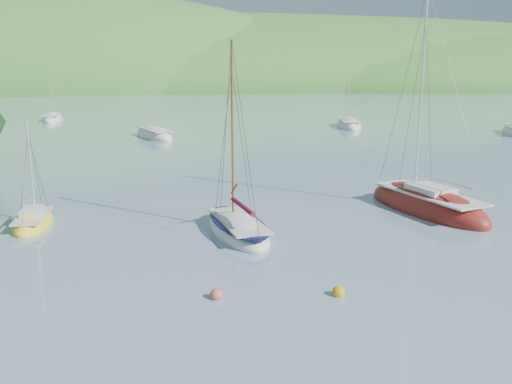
{
  "coord_description": "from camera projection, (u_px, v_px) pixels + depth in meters",
  "views": [
    {
      "loc": [
        -2.28,
        -19.29,
        8.61
      ],
      "look_at": [
        0.64,
        8.0,
        2.08
      ],
      "focal_mm": 40.0,
      "sensor_mm": 36.0,
      "label": 1
    }
  ],
  "objects": [
    {
      "name": "mooring_buoys",
      "position": [
        262.0,
        249.0,
        25.8
      ],
      "size": [
        24.23,
        12.4,
        0.5
      ],
      "color": "orange",
      "rests_on": "ground"
    },
    {
      "name": "sloop_red",
      "position": [
        427.0,
        207.0,
        32.59
      ],
      "size": [
        5.96,
        9.55,
        13.36
      ],
      "rotation": [
        0.0,
        0.0,
        0.34
      ],
      "color": "maroon",
      "rests_on": "ground"
    },
    {
      "name": "ground",
      "position": [
        262.0,
        298.0,
        20.89
      ],
      "size": [
        700.0,
        700.0,
        0.0
      ],
      "primitive_type": "plane",
      "color": "#7794A4",
      "rests_on": "ground"
    },
    {
      "name": "distant_sloop_b",
      "position": [
        349.0,
        126.0,
        71.39
      ],
      "size": [
        3.8,
        8.33,
        11.47
      ],
      "rotation": [
        0.0,
        0.0,
        -0.12
      ],
      "color": "white",
      "rests_on": "ground"
    },
    {
      "name": "distant_sloop_a",
      "position": [
        154.0,
        136.0,
        62.36
      ],
      "size": [
        5.83,
        8.43,
        11.39
      ],
      "rotation": [
        0.0,
        0.0,
        0.42
      ],
      "color": "white",
      "rests_on": "ground"
    },
    {
      "name": "distant_sloop_c",
      "position": [
        52.0,
        119.0,
        78.72
      ],
      "size": [
        3.35,
        7.58,
        10.49
      ],
      "rotation": [
        0.0,
        0.0,
        0.11
      ],
      "color": "white",
      "rests_on": "ground"
    },
    {
      "name": "shoreline_hills",
      "position": [
        171.0,
        84.0,
        186.68
      ],
      "size": [
        690.0,
        135.0,
        56.0
      ],
      "color": "#346827",
      "rests_on": "ground"
    },
    {
      "name": "sailboat_yellow",
      "position": [
        33.0,
        222.0,
        29.81
      ],
      "size": [
        1.91,
        4.58,
        6.02
      ],
      "rotation": [
        0.0,
        0.0,
        0.03
      ],
      "color": "yellow",
      "rests_on": "ground"
    },
    {
      "name": "daysailer_white",
      "position": [
        238.0,
        229.0,
        28.41
      ],
      "size": [
        3.83,
        6.94,
        10.1
      ],
      "rotation": [
        0.0,
        0.0,
        0.23
      ],
      "color": "white",
      "rests_on": "ground"
    }
  ]
}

